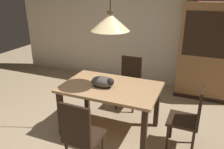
# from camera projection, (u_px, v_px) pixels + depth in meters

# --- Properties ---
(ground) EXTENTS (10.00, 10.00, 0.00)m
(ground) POSITION_uv_depth(u_px,v_px,m) (90.00, 148.00, 3.15)
(ground) COLOR tan
(back_wall) EXTENTS (6.40, 0.10, 2.90)m
(back_wall) POSITION_uv_depth(u_px,v_px,m) (145.00, 19.00, 4.91)
(back_wall) COLOR beige
(back_wall) RESTS_ON ground
(dining_table) EXTENTS (1.40, 0.90, 0.75)m
(dining_table) POSITION_uv_depth(u_px,v_px,m) (111.00, 92.00, 3.32)
(dining_table) COLOR tan
(dining_table) RESTS_ON ground
(chair_right_side) EXTENTS (0.40, 0.40, 0.93)m
(chair_right_side) POSITION_uv_depth(u_px,v_px,m) (190.00, 116.00, 2.96)
(chair_right_side) COLOR black
(chair_right_side) RESTS_ON ground
(chair_near_front) EXTENTS (0.41, 0.41, 0.93)m
(chair_near_front) POSITION_uv_depth(u_px,v_px,m) (81.00, 134.00, 2.61)
(chair_near_front) COLOR black
(chair_near_front) RESTS_ON ground
(chair_far_back) EXTENTS (0.41, 0.41, 0.93)m
(chair_far_back) POSITION_uv_depth(u_px,v_px,m) (129.00, 80.00, 4.12)
(chair_far_back) COLOR black
(chair_far_back) RESTS_ON ground
(cat_sleeping) EXTENTS (0.39, 0.22, 0.16)m
(cat_sleeping) POSITION_uv_depth(u_px,v_px,m) (103.00, 82.00, 3.24)
(cat_sleeping) COLOR #4C4742
(cat_sleeping) RESTS_ON dining_table
(pendant_lamp) EXTENTS (0.52, 0.52, 1.30)m
(pendant_lamp) POSITION_uv_depth(u_px,v_px,m) (110.00, 22.00, 2.95)
(pendant_lamp) COLOR beige
(hutch_bookcase) EXTENTS (1.12, 0.45, 1.85)m
(hutch_bookcase) POSITION_uv_depth(u_px,v_px,m) (209.00, 54.00, 4.34)
(hutch_bookcase) COLOR olive
(hutch_bookcase) RESTS_ON ground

